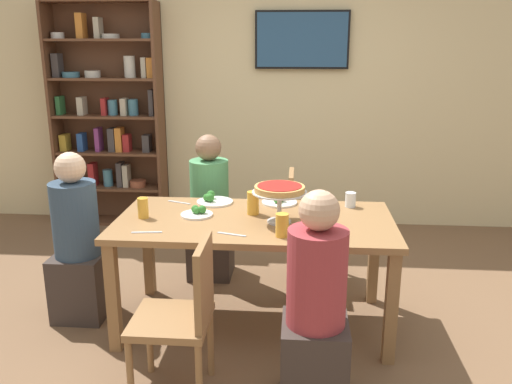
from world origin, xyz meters
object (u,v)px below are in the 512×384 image
(diner_head_west, at_px, (78,249))
(salad_plate_far_diner, at_px, (279,201))
(dining_table, at_px, (255,232))
(beer_glass_amber_short, at_px, (253,203))
(bookshelf, at_px, (108,116))
(cutlery_knife_far, at_px, (309,239))
(television, at_px, (302,40))
(chair_near_left, at_px, (184,312))
(diner_near_right, at_px, (316,315))
(water_glass_clear_near, at_px, (350,200))
(salad_plate_spare, at_px, (197,213))
(cutlery_knife_near, at_px, (179,202))
(deep_dish_pizza_stand, at_px, (280,192))
(chair_far_right, at_px, (305,221))
(cutlery_fork_far, at_px, (232,234))
(cutlery_fork_near, at_px, (147,232))
(diner_far_left, at_px, (210,217))
(salad_plate_near_diner, at_px, (213,200))
(beer_glass_amber_spare, at_px, (282,225))
(beer_glass_amber_tall, at_px, (143,208))

(diner_head_west, xyz_separation_m, salad_plate_far_diner, (1.33, 0.33, 0.27))
(dining_table, bearing_deg, beer_glass_amber_short, 101.03)
(bookshelf, xyz_separation_m, cutlery_knife_far, (1.99, -2.34, -0.37))
(television, height_order, chair_near_left, television)
(diner_near_right, height_order, water_glass_clear_near, diner_near_right)
(salad_plate_spare, height_order, cutlery_knife_near, salad_plate_spare)
(diner_head_west, height_order, water_glass_clear_near, diner_head_west)
(television, height_order, water_glass_clear_near, television)
(deep_dish_pizza_stand, relative_size, cutlery_knife_near, 1.89)
(bookshelf, bearing_deg, chair_far_right, -32.74)
(salad_plate_spare, bearing_deg, television, 72.48)
(water_glass_clear_near, xyz_separation_m, cutlery_fork_far, (-0.74, -0.61, -0.05))
(cutlery_fork_near, bearing_deg, cutlery_knife_far, -8.85)
(diner_far_left, distance_m, salad_plate_spare, 0.76)
(chair_near_left, relative_size, salad_plate_spare, 4.18)
(cutlery_knife_far, bearing_deg, cutlery_fork_near, -175.80)
(diner_near_right, distance_m, salad_plate_far_diner, 1.16)
(chair_near_left, height_order, salad_plate_near_diner, chair_near_left)
(television, height_order, cutlery_knife_near, television)
(salad_plate_far_diner, bearing_deg, salad_plate_spare, -149.21)
(bookshelf, bearing_deg, cutlery_knife_far, -49.72)
(television, bearing_deg, deep_dish_pizza_stand, -93.17)
(diner_near_right, bearing_deg, cutlery_knife_near, 40.95)
(chair_far_right, xyz_separation_m, chair_near_left, (-0.63, -1.51, 0.00))
(dining_table, bearing_deg, diner_head_west, 179.34)
(chair_near_left, bearing_deg, diner_far_left, 4.36)
(diner_near_right, xyz_separation_m, deep_dish_pizza_stand, (-0.22, 0.71, 0.45))
(diner_far_left, bearing_deg, beer_glass_amber_spare, 29.82)
(beer_glass_amber_short, xyz_separation_m, water_glass_clear_near, (0.65, 0.21, -0.03))
(beer_glass_amber_spare, bearing_deg, chair_far_right, 82.11)
(bookshelf, bearing_deg, salad_plate_far_diner, -42.93)
(water_glass_clear_near, xyz_separation_m, cutlery_fork_near, (-1.24, -0.62, -0.05))
(deep_dish_pizza_stand, relative_size, beer_glass_amber_tall, 2.58)
(beer_glass_amber_tall, height_order, cutlery_knife_far, beer_glass_amber_tall)
(dining_table, distance_m, diner_head_west, 1.20)
(beer_glass_amber_tall, xyz_separation_m, beer_glass_amber_short, (0.69, 0.13, 0.01))
(bookshelf, relative_size, diner_far_left, 1.92)
(diner_near_right, distance_m, beer_glass_amber_short, 1.00)
(bookshelf, relative_size, cutlery_fork_near, 12.29)
(water_glass_clear_near, distance_m, cutlery_fork_near, 1.39)
(bookshelf, relative_size, salad_plate_spare, 10.63)
(cutlery_fork_near, bearing_deg, cutlery_knife_near, 77.63)
(beer_glass_amber_tall, height_order, cutlery_fork_far, beer_glass_amber_tall)
(salad_plate_near_diner, height_order, beer_glass_amber_tall, beer_glass_amber_tall)
(chair_near_left, relative_size, deep_dish_pizza_stand, 2.56)
(diner_far_left, bearing_deg, television, 152.87)
(salad_plate_spare, bearing_deg, salad_plate_far_diner, 30.79)
(bookshelf, xyz_separation_m, cutlery_knife_near, (1.09, -1.70, -0.37))
(salad_plate_near_diner, bearing_deg, beer_glass_amber_short, -37.27)
(television, xyz_separation_m, chair_near_left, (-0.58, -2.87, -1.36))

